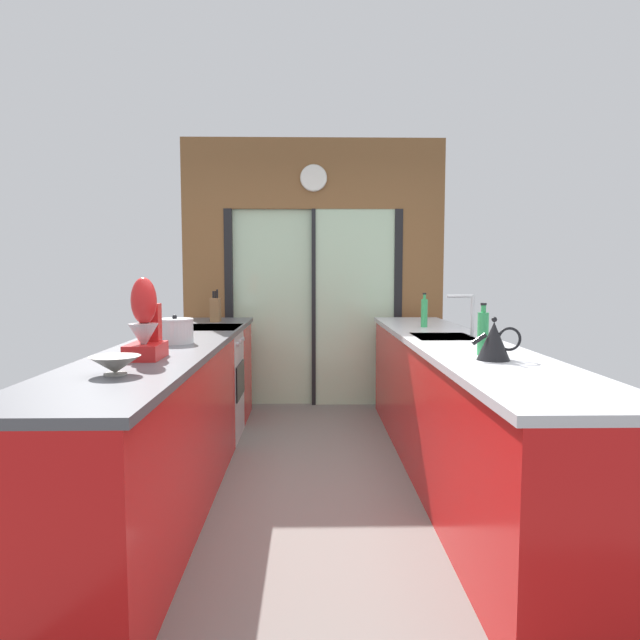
% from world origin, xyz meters
% --- Properties ---
extents(ground_plane, '(5.04, 7.60, 0.02)m').
position_xyz_m(ground_plane, '(0.00, 0.60, -0.01)').
color(ground_plane, slate).
extents(back_wall_unit, '(2.64, 0.12, 2.70)m').
position_xyz_m(back_wall_unit, '(0.00, 2.40, 1.52)').
color(back_wall_unit, brown).
rests_on(back_wall_unit, ground_plane).
extents(left_counter_run, '(0.62, 3.80, 0.92)m').
position_xyz_m(left_counter_run, '(-0.91, 0.13, 0.47)').
color(left_counter_run, red).
rests_on(left_counter_run, ground_plane).
extents(right_counter_run, '(0.62, 3.80, 0.92)m').
position_xyz_m(right_counter_run, '(0.91, 0.30, 0.46)').
color(right_counter_run, red).
rests_on(right_counter_run, ground_plane).
extents(sink_faucet, '(0.19, 0.02, 0.29)m').
position_xyz_m(sink_faucet, '(1.06, 0.55, 1.11)').
color(sink_faucet, '#B7BABC').
rests_on(sink_faucet, right_counter_run).
extents(oven_range, '(0.60, 0.60, 0.92)m').
position_xyz_m(oven_range, '(-0.91, 1.25, 0.46)').
color(oven_range, '#B7BABC').
rests_on(oven_range, ground_plane).
extents(mixing_bowl, '(0.22, 0.22, 0.08)m').
position_xyz_m(mixing_bowl, '(-0.89, -0.88, 0.96)').
color(mixing_bowl, gray).
rests_on(mixing_bowl, left_counter_run).
extents(knife_block, '(0.08, 0.14, 0.29)m').
position_xyz_m(knife_block, '(-0.89, 1.73, 1.03)').
color(knife_block, brown).
rests_on(knife_block, left_counter_run).
extents(stand_mixer, '(0.17, 0.27, 0.42)m').
position_xyz_m(stand_mixer, '(-0.89, -0.42, 1.08)').
color(stand_mixer, red).
rests_on(stand_mixer, left_counter_run).
extents(stock_pot, '(0.23, 0.23, 0.18)m').
position_xyz_m(stock_pot, '(-0.89, 0.21, 1.00)').
color(stock_pot, '#B7BABC').
rests_on(stock_pot, left_counter_run).
extents(kettle, '(0.26, 0.17, 0.22)m').
position_xyz_m(kettle, '(0.89, -0.50, 1.02)').
color(kettle, black).
rests_on(kettle, right_counter_run).
extents(soap_bottle_near, '(0.06, 0.06, 0.28)m').
position_xyz_m(soap_bottle_near, '(0.89, -0.32, 1.04)').
color(soap_bottle_near, '#339E56').
rests_on(soap_bottle_near, right_counter_run).
extents(soap_bottle_far, '(0.05, 0.05, 0.28)m').
position_xyz_m(soap_bottle_far, '(0.89, 1.21, 1.04)').
color(soap_bottle_far, '#339E56').
rests_on(soap_bottle_far, right_counter_run).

